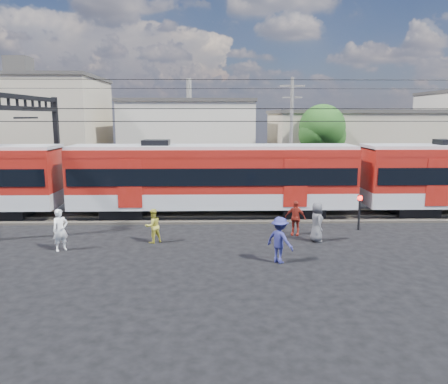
{
  "coord_description": "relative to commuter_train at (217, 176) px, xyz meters",
  "views": [
    {
      "loc": [
        0.32,
        -16.74,
        5.83
      ],
      "look_at": [
        0.87,
        5.0,
        2.0
      ],
      "focal_mm": 35.0,
      "sensor_mm": 36.0,
      "label": 1
    }
  ],
  "objects": [
    {
      "name": "tree_near",
      "position": [
        8.66,
        10.09,
        2.26
      ],
      "size": [
        3.82,
        3.64,
        6.72
      ],
      "color": "#382619",
      "rests_on": "ground"
    },
    {
      "name": "crossing_signal",
      "position": [
        7.29,
        -3.08,
        -1.12
      ],
      "size": [
        0.27,
        0.27,
        1.84
      ],
      "color": "black",
      "rests_on": "ground"
    },
    {
      "name": "utility_pole_mid",
      "position": [
        5.47,
        7.0,
        2.13
      ],
      "size": [
        1.8,
        0.24,
        8.5
      ],
      "color": "slate",
      "rests_on": "ground"
    },
    {
      "name": "pedestrian_a",
      "position": [
        -6.85,
        -6.19,
        -1.48
      ],
      "size": [
        0.8,
        0.77,
        1.84
      ],
      "primitive_type": "imported",
      "rotation": [
        0.0,
        0.0,
        0.7
      ],
      "color": "white",
      "rests_on": "ground"
    },
    {
      "name": "rail_near",
      "position": [
        -0.53,
        -0.75,
        -2.22
      ],
      "size": [
        70.0,
        0.12,
        0.12
      ],
      "primitive_type": "cube",
      "color": "#59544C",
      "rests_on": "track_bed"
    },
    {
      "name": "rail_far",
      "position": [
        -0.53,
        0.75,
        -2.22
      ],
      "size": [
        70.0,
        0.12,
        0.12
      ],
      "primitive_type": "cube",
      "color": "#59544C",
      "rests_on": "track_bed"
    },
    {
      "name": "catenary",
      "position": [
        -9.18,
        -0.0,
        2.73
      ],
      "size": [
        70.0,
        9.3,
        7.52
      ],
      "color": "black",
      "rests_on": "ground"
    },
    {
      "name": "pedestrian_c",
      "position": [
        2.44,
        -8.03,
        -1.47
      ],
      "size": [
        1.35,
        1.34,
        1.87
      ],
      "primitive_type": "imported",
      "rotation": [
        0.0,
        0.0,
        2.36
      ],
      "color": "navy",
      "rests_on": "ground"
    },
    {
      "name": "pedestrian_b",
      "position": [
        -2.99,
        -5.1,
        -1.6
      ],
      "size": [
        0.98,
        0.95,
        1.6
      ],
      "primitive_type": "imported",
      "rotation": [
        0.0,
        0.0,
        3.77
      ],
      "color": "gold",
      "rests_on": "ground"
    },
    {
      "name": "commuter_train",
      "position": [
        0.0,
        0.0,
        0.0
      ],
      "size": [
        50.3,
        3.08,
        4.17
      ],
      "color": "black",
      "rests_on": "ground"
    },
    {
      "name": "building_mideast",
      "position": [
        13.47,
        16.0,
        0.75
      ],
      "size": [
        16.32,
        10.2,
        6.3
      ],
      "color": "gray",
      "rests_on": "ground"
    },
    {
      "name": "building_midwest",
      "position": [
        -2.53,
        19.0,
        1.25
      ],
      "size": [
        12.24,
        12.24,
        7.3
      ],
      "color": "beige",
      "rests_on": "ground"
    },
    {
      "name": "pedestrian_d",
      "position": [
        3.83,
        -3.95,
        -1.54
      ],
      "size": [
        1.09,
        0.76,
        1.72
      ],
      "primitive_type": "imported",
      "rotation": [
        0.0,
        0.0,
        -0.38
      ],
      "color": "maroon",
      "rests_on": "ground"
    },
    {
      "name": "track_bed",
      "position": [
        -0.53,
        0.0,
        -2.34
      ],
      "size": [
        70.0,
        3.4,
        0.12
      ],
      "primitive_type": "cube",
      "color": "#2D2823",
      "rests_on": "ground"
    },
    {
      "name": "pedestrian_e",
      "position": [
        4.62,
        -5.11,
        -1.47
      ],
      "size": [
        0.64,
        0.94,
        1.86
      ],
      "primitive_type": "imported",
      "rotation": [
        0.0,
        0.0,
        1.62
      ],
      "color": "#48484D",
      "rests_on": "ground"
    },
    {
      "name": "building_west",
      "position": [
        -17.53,
        16.0,
        2.25
      ],
      "size": [
        14.28,
        10.2,
        9.3
      ],
      "color": "gray",
      "rests_on": "ground"
    },
    {
      "name": "ground",
      "position": [
        -0.53,
        -8.0,
        -2.4
      ],
      "size": [
        120.0,
        120.0,
        0.0
      ],
      "primitive_type": "plane",
      "color": "black",
      "rests_on": "ground"
    }
  ]
}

